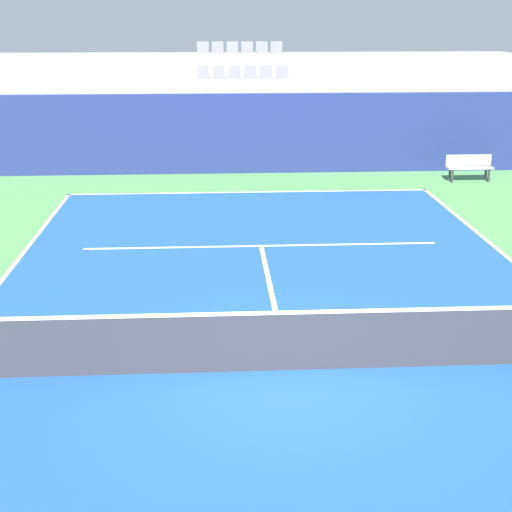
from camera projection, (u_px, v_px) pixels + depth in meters
The scene contains 12 objects.
ground_plane at pixel (288, 370), 11.38m from camera, with size 80.00×80.00×0.00m, color #4C8C4C.
court_surface at pixel (288, 370), 11.38m from camera, with size 11.00×24.00×0.01m, color #1E4C99.
baseline_far at pixel (249, 192), 22.72m from camera, with size 11.00×0.10×0.00m, color white.
service_line_far at pixel (261, 246), 17.45m from camera, with size 8.26×0.10×0.00m, color white.
centre_service_line at pixel (272, 295), 14.41m from camera, with size 0.10×6.40×0.00m, color white.
back_wall at pixel (245, 134), 25.19m from camera, with size 20.93×0.30×2.67m, color navy.
stands_tier_lower at pixel (243, 123), 26.41m from camera, with size 20.93×2.40×3.04m, color #9E9E99.
stands_tier_upper at pixel (240, 104), 28.58m from camera, with size 20.93×2.40×3.77m, color #9E9E99.
seating_row_lower at pixel (243, 75), 25.99m from camera, with size 3.23×0.44×0.44m.
seating_row_upper at pixel (240, 50), 28.04m from camera, with size 3.23×0.44×0.44m.
tennis_net at pixel (289, 340), 11.22m from camera, with size 11.08×0.08×1.07m.
player_bench at pixel (469, 166), 24.13m from camera, with size 1.50×0.40×0.85m.
Camera 1 is at (-1.10, -10.23, 5.19)m, focal length 52.22 mm.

